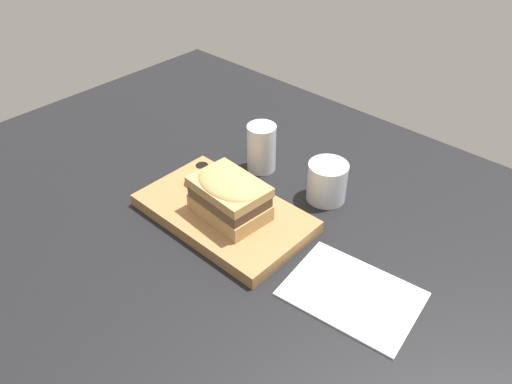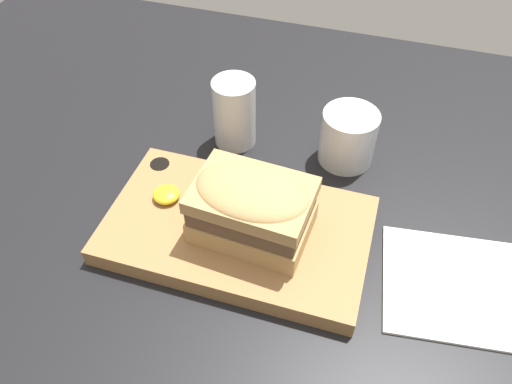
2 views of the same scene
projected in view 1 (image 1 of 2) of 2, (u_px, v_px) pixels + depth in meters
dining_table at (269, 241)px, 89.62cm from camera, size 151.29×101.91×2.00cm
serving_board at (224, 213)px, 92.29cm from camera, size 31.73×18.62×2.54cm
sandwich at (229, 195)px, 87.51cm from camera, size 13.88×10.13×8.18cm
mustard_dollop at (193, 181)px, 97.14cm from camera, size 3.37×3.37×1.35cm
water_glass at (261, 151)px, 103.44cm from camera, size 6.04×6.04×10.20cm
wine_glass at (327, 184)px, 95.88cm from camera, size 7.69×7.69×7.83cm
napkin at (352, 294)px, 78.10cm from camera, size 21.77×16.86×0.40cm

